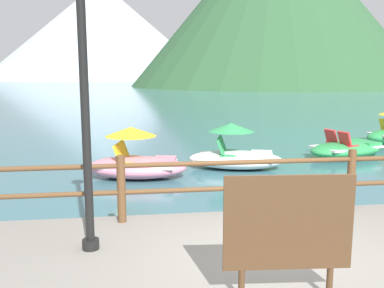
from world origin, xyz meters
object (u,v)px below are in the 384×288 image
(sign_board, at_px, (288,225))
(pedal_boat_5, at_px, (136,161))
(lamp_post, at_px, (82,38))
(pedal_boat_2, at_px, (235,154))
(pedal_boat_6, at_px, (347,149))

(sign_board, xyz_separation_m, pedal_boat_5, (-1.33, 6.45, -0.73))
(lamp_post, height_order, sign_board, lamp_post)
(pedal_boat_2, bearing_deg, pedal_boat_6, 15.34)
(pedal_boat_2, xyz_separation_m, pedal_boat_6, (3.61, 0.99, -0.13))
(lamp_post, bearing_deg, pedal_boat_6, 44.76)
(pedal_boat_5, bearing_deg, lamp_post, -96.48)
(lamp_post, xyz_separation_m, pedal_boat_5, (0.57, 5.03, -2.45))
(sign_board, distance_m, pedal_boat_5, 6.63)
(sign_board, bearing_deg, pedal_boat_5, 101.64)
(lamp_post, height_order, pedal_boat_6, lamp_post)
(lamp_post, relative_size, pedal_boat_6, 1.46)
(lamp_post, height_order, pedal_boat_2, lamp_post)
(pedal_boat_2, bearing_deg, pedal_boat_5, -165.40)
(pedal_boat_5, bearing_deg, sign_board, -78.36)
(pedal_boat_2, relative_size, pedal_boat_5, 1.05)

